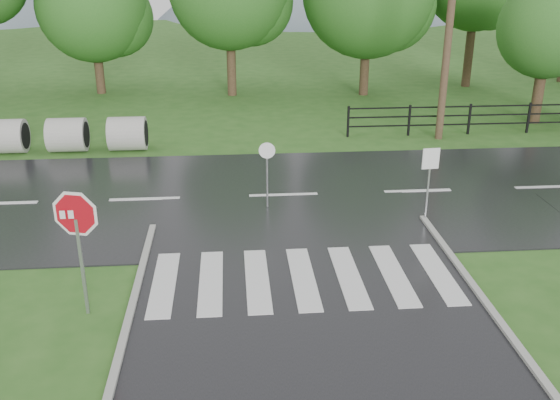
{
  "coord_description": "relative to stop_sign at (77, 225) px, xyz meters",
  "views": [
    {
      "loc": [
        -1.47,
        -6.86,
        6.69
      ],
      "look_at": [
        -0.43,
        6.0,
        1.5
      ],
      "focal_mm": 40.0,
      "sensor_mm": 36.0,
      "label": 1
    }
  ],
  "objects": [
    {
      "name": "main_road",
      "position": [
        4.4,
        5.95,
        -1.91
      ],
      "size": [
        90.0,
        8.0,
        0.04
      ],
      "primitive_type": "cube",
      "color": "black",
      "rests_on": "ground"
    },
    {
      "name": "crosswalk",
      "position": [
        4.4,
        0.95,
        -1.85
      ],
      "size": [
        6.5,
        2.8,
        0.02
      ],
      "color": "silver",
      "rests_on": "ground"
    },
    {
      "name": "fence_west",
      "position": [
        12.15,
        11.95,
        -1.18
      ],
      "size": [
        9.58,
        0.08,
        1.2
      ],
      "color": "black",
      "rests_on": "ground"
    },
    {
      "name": "hills",
      "position": [
        7.9,
        60.95,
        -17.44
      ],
      "size": [
        102.0,
        48.0,
        48.0
      ],
      "color": "slate",
      "rests_on": "ground"
    },
    {
      "name": "treeline",
      "position": [
        5.4,
        19.95,
        -1.91
      ],
      "size": [
        83.2,
        5.2,
        10.0
      ],
      "color": "#255D1D",
      "rests_on": "ground"
    },
    {
      "name": "stop_sign",
      "position": [
        0.0,
        0.0,
        0.0
      ],
      "size": [
        1.18,
        0.34,
        2.74
      ],
      "color": "#939399",
      "rests_on": "ground"
    },
    {
      "name": "reg_sign_small",
      "position": [
        7.99,
        3.83,
        -0.46
      ],
      "size": [
        0.45,
        0.07,
        2.03
      ],
      "color": "#939399",
      "rests_on": "ground"
    },
    {
      "name": "reg_sign_round",
      "position": [
        3.88,
        5.07,
        -0.67
      ],
      "size": [
        0.44,
        0.07,
        1.91
      ],
      "color": "#939399",
      "rests_on": "ground"
    },
    {
      "name": "utility_pole_east",
      "position": [
        10.82,
        11.45,
        2.33
      ],
      "size": [
        1.48,
        0.33,
        8.33
      ],
      "color": "#473523",
      "rests_on": "ground"
    },
    {
      "name": "entrance_tree_left",
      "position": [
        15.54,
        13.45,
        1.89
      ],
      "size": [
        3.95,
        3.95,
        5.8
      ],
      "color": "#3D2B1C",
      "rests_on": "ground"
    }
  ]
}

